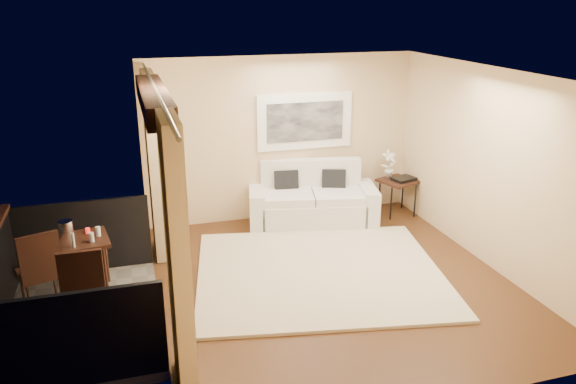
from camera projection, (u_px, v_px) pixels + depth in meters
name	position (u px, v px, depth m)	size (l,w,h in m)	color
floor	(333.00, 281.00, 7.41)	(5.00, 5.00, 0.00)	#4E2D16
room_shell	(153.00, 99.00, 6.01)	(5.00, 6.40, 5.00)	white
balcony	(65.00, 306.00, 6.46)	(1.81, 2.60, 1.17)	#605B56
curtains	(163.00, 202.00, 6.40)	(0.16, 4.80, 2.64)	tan
artwork	(305.00, 121.00, 9.22)	(1.62, 0.07, 0.92)	white
rug	(319.00, 272.00, 7.60)	(3.26, 2.84, 0.04)	beige
sofa	(312.00, 201.00, 9.30)	(2.21, 1.30, 1.00)	silver
side_table	(398.00, 183.00, 9.56)	(0.72, 0.72, 0.61)	black
tray	(404.00, 179.00, 9.52)	(0.38, 0.28, 0.05)	black
orchid	(389.00, 164.00, 9.58)	(0.26, 0.18, 0.49)	white
bistro_table	(81.00, 245.00, 6.88)	(0.73, 0.73, 0.75)	black
balcony_chair_far	(40.00, 267.00, 6.46)	(0.58, 0.58, 1.05)	black
balcony_chair_near	(83.00, 293.00, 5.87)	(0.46, 0.46, 1.06)	black
ice_bucket	(66.00, 229.00, 6.90)	(0.18, 0.18, 0.20)	white
candle	(88.00, 231.00, 7.00)	(0.06, 0.06, 0.07)	red
vase	(73.00, 240.00, 6.60)	(0.04, 0.04, 0.18)	silver
glass_a	(92.00, 237.00, 6.75)	(0.06, 0.06, 0.12)	white
glass_b	(98.00, 231.00, 6.92)	(0.06, 0.06, 0.12)	white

